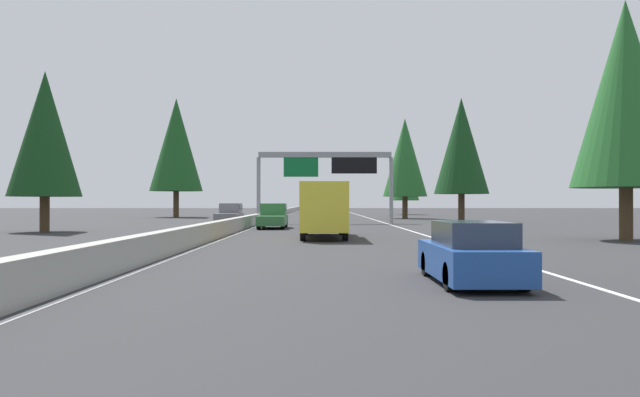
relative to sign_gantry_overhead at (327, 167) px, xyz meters
name	(u,v)px	position (x,y,z in m)	size (l,w,h in m)	color
ground_plane	(267,222)	(5.62, 6.03, -5.27)	(320.00, 320.00, 0.00)	#2D2D30
median_barrier	(277,214)	(25.62, 6.33, -4.82)	(180.00, 0.56, 0.90)	#9E9B93
shoulder_stripe_right	(371,219)	(15.62, -5.49, -5.26)	(160.00, 0.16, 0.01)	silver
shoulder_stripe_median	(276,219)	(15.62, 5.78, -5.26)	(160.00, 0.16, 0.01)	silver
sign_gantry_overhead	(327,167)	(0.00, 0.00, 0.00)	(0.50, 12.68, 6.62)	gray
sedan_near_right	(471,254)	(-42.17, -2.88, -4.58)	(4.40, 1.80, 1.47)	#1E4793
box_truck_distant_a	(324,208)	(-23.35, 0.48, -3.66)	(8.50, 2.40, 2.95)	gold
pickup_near_center	(273,216)	(-10.72, 4.18, -4.35)	(5.60, 2.00, 1.86)	#2D6B38
sedan_far_left	(320,209)	(56.97, 0.43, -4.58)	(4.40, 1.80, 1.47)	#2D6B38
oncoming_near	(230,214)	(-0.31, 8.94, -4.35)	(5.60, 2.00, 1.86)	slate
conifer_right_near	(626,94)	(-25.87, -14.77, 2.15)	(5.37, 5.37, 12.20)	#4C3823
conifer_right_mid	(461,146)	(7.52, -14.25, 2.62)	(5.70, 5.70, 12.96)	#4C3823
conifer_right_far	(405,158)	(17.54, -9.73, 2.14)	(5.36, 5.36, 12.18)	#4C3823
conifer_right_distant	(405,176)	(42.46, -13.25, 1.06)	(4.58, 4.58, 10.42)	#4C3823
conifer_left_near	(45,134)	(-16.72, 18.65, 1.14)	(4.64, 4.64, 10.55)	#4C3823
conifer_left_mid	(176,145)	(24.21, 19.62, 4.32)	(6.93, 6.93, 15.76)	#4C3823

